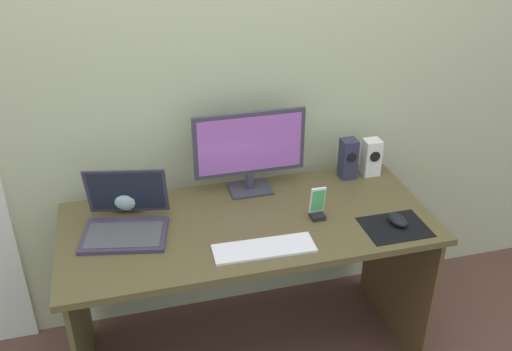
{
  "coord_description": "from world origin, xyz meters",
  "views": [
    {
      "loc": [
        -0.45,
        -1.83,
        1.96
      ],
      "look_at": [
        0.03,
        -0.02,
        0.93
      ],
      "focal_mm": 39.45,
      "sensor_mm": 36.0,
      "label": 1
    }
  ],
  "objects_px": {
    "speaker_near_monitor": "(348,159)",
    "keyboard_external": "(264,248)",
    "mouse": "(398,220)",
    "speaker_right": "(371,157)",
    "monitor": "(250,149)",
    "fishbowl": "(127,190)",
    "laptop": "(125,220)",
    "phone_in_dock": "(317,207)"
  },
  "relations": [
    {
      "from": "fishbowl",
      "to": "phone_in_dock",
      "type": "xyz_separation_m",
      "value": [
        0.73,
        -0.28,
        -0.03
      ]
    },
    {
      "from": "monitor",
      "to": "keyboard_external",
      "type": "distance_m",
      "value": 0.48
    },
    {
      "from": "speaker_near_monitor",
      "to": "phone_in_dock",
      "type": "xyz_separation_m",
      "value": [
        -0.25,
        -0.29,
        -0.04
      ]
    },
    {
      "from": "laptop",
      "to": "monitor",
      "type": "bearing_deg",
      "value": 18.34
    },
    {
      "from": "speaker_right",
      "to": "laptop",
      "type": "xyz_separation_m",
      "value": [
        -1.11,
        -0.19,
        -0.04
      ]
    },
    {
      "from": "speaker_near_monitor",
      "to": "mouse",
      "type": "xyz_separation_m",
      "value": [
        0.04,
        -0.42,
        -0.07
      ]
    },
    {
      "from": "monitor",
      "to": "phone_in_dock",
      "type": "distance_m",
      "value": 0.38
    },
    {
      "from": "mouse",
      "to": "phone_in_dock",
      "type": "distance_m",
      "value": 0.32
    },
    {
      "from": "monitor",
      "to": "fishbowl",
      "type": "height_order",
      "value": "monitor"
    },
    {
      "from": "speaker_near_monitor",
      "to": "mouse",
      "type": "height_order",
      "value": "speaker_near_monitor"
    },
    {
      "from": "laptop",
      "to": "keyboard_external",
      "type": "distance_m",
      "value": 0.55
    },
    {
      "from": "speaker_right",
      "to": "speaker_near_monitor",
      "type": "relative_size",
      "value": 0.92
    },
    {
      "from": "mouse",
      "to": "speaker_right",
      "type": "bearing_deg",
      "value": 68.88
    },
    {
      "from": "monitor",
      "to": "speaker_right",
      "type": "height_order",
      "value": "monitor"
    },
    {
      "from": "speaker_near_monitor",
      "to": "laptop",
      "type": "distance_m",
      "value": 1.02
    },
    {
      "from": "monitor",
      "to": "laptop",
      "type": "bearing_deg",
      "value": -161.66
    },
    {
      "from": "monitor",
      "to": "speaker_right",
      "type": "xyz_separation_m",
      "value": [
        0.57,
        0.01,
        -0.11
      ]
    },
    {
      "from": "phone_in_dock",
      "to": "speaker_near_monitor",
      "type": "bearing_deg",
      "value": 49.0
    },
    {
      "from": "speaker_near_monitor",
      "to": "keyboard_external",
      "type": "height_order",
      "value": "speaker_near_monitor"
    },
    {
      "from": "speaker_right",
      "to": "speaker_near_monitor",
      "type": "xyz_separation_m",
      "value": [
        -0.11,
        0.0,
        0.01
      ]
    },
    {
      "from": "monitor",
      "to": "phone_in_dock",
      "type": "bearing_deg",
      "value": -53.66
    },
    {
      "from": "phone_in_dock",
      "to": "monitor",
      "type": "bearing_deg",
      "value": 126.34
    },
    {
      "from": "monitor",
      "to": "phone_in_dock",
      "type": "height_order",
      "value": "monitor"
    },
    {
      "from": "speaker_right",
      "to": "monitor",
      "type": "bearing_deg",
      "value": -179.46
    },
    {
      "from": "monitor",
      "to": "mouse",
      "type": "relative_size",
      "value": 4.8
    },
    {
      "from": "speaker_right",
      "to": "keyboard_external",
      "type": "distance_m",
      "value": 0.77
    },
    {
      "from": "monitor",
      "to": "speaker_near_monitor",
      "type": "bearing_deg",
      "value": 0.69
    },
    {
      "from": "fishbowl",
      "to": "speaker_near_monitor",
      "type": "bearing_deg",
      "value": 0.74
    },
    {
      "from": "laptop",
      "to": "keyboard_external",
      "type": "bearing_deg",
      "value": -28.01
    },
    {
      "from": "speaker_right",
      "to": "fishbowl",
      "type": "relative_size",
      "value": 1.01
    },
    {
      "from": "laptop",
      "to": "fishbowl",
      "type": "bearing_deg",
      "value": 83.43
    },
    {
      "from": "keyboard_external",
      "to": "mouse",
      "type": "distance_m",
      "value": 0.56
    },
    {
      "from": "mouse",
      "to": "monitor",
      "type": "bearing_deg",
      "value": 129.28
    },
    {
      "from": "laptop",
      "to": "mouse",
      "type": "bearing_deg",
      "value": -12.57
    },
    {
      "from": "keyboard_external",
      "to": "fishbowl",
      "type": "bearing_deg",
      "value": 138.97
    },
    {
      "from": "speaker_right",
      "to": "mouse",
      "type": "bearing_deg",
      "value": -99.98
    },
    {
      "from": "fishbowl",
      "to": "laptop",
      "type": "bearing_deg",
      "value": -96.57
    },
    {
      "from": "phone_in_dock",
      "to": "speaker_right",
      "type": "bearing_deg",
      "value": 38.37
    },
    {
      "from": "speaker_near_monitor",
      "to": "fishbowl",
      "type": "bearing_deg",
      "value": -179.26
    },
    {
      "from": "speaker_near_monitor",
      "to": "fishbowl",
      "type": "relative_size",
      "value": 1.1
    },
    {
      "from": "monitor",
      "to": "speaker_right",
      "type": "distance_m",
      "value": 0.58
    },
    {
      "from": "speaker_near_monitor",
      "to": "phone_in_dock",
      "type": "height_order",
      "value": "speaker_near_monitor"
    }
  ]
}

